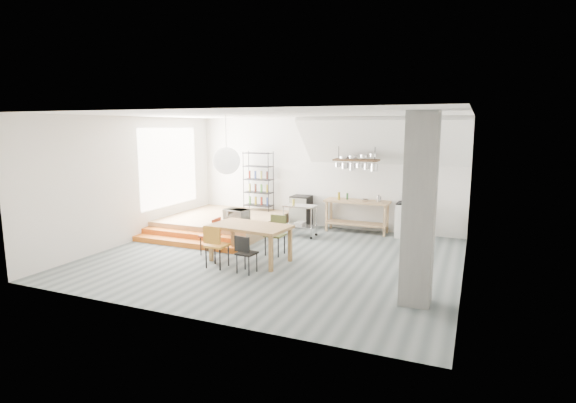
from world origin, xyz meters
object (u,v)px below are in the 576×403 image
at_px(rolling_cart, 300,216).
at_px(mini_fridge, 301,211).
at_px(dining_table, 250,229).
at_px(stove, 408,219).

distance_m(rolling_cart, mini_fridge, 1.18).
relative_size(dining_table, rolling_cart, 2.06).
bearing_deg(stove, rolling_cart, -158.50).
distance_m(stove, dining_table, 4.62).
bearing_deg(mini_fridge, dining_table, -86.53).
height_order(rolling_cart, mini_fridge, mini_fridge).
relative_size(rolling_cart, mini_fridge, 0.94).
relative_size(stove, mini_fridge, 1.26).
distance_m(stove, mini_fridge, 3.09).
distance_m(dining_table, rolling_cart, 2.56).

